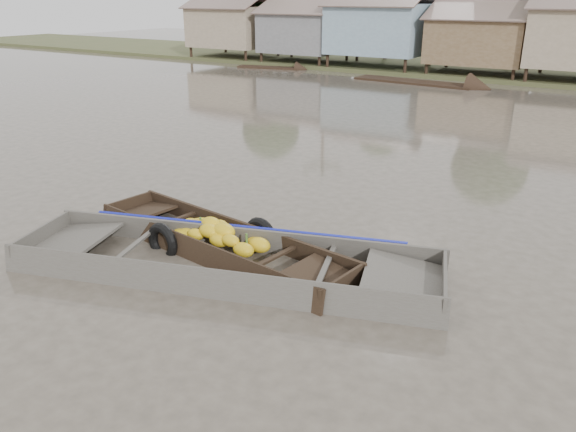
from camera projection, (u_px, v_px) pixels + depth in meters
The scene contains 3 objects.
ground at pixel (250, 274), 10.53m from camera, with size 120.00×120.00×0.00m, color #484237.
banana_boat at pixel (216, 241), 11.49m from camera, with size 6.36×2.27×0.88m.
viewer_boat at pixel (228, 268), 10.60m from camera, with size 8.36×4.51×0.65m.
Camera 1 is at (5.64, -7.54, 4.88)m, focal length 35.00 mm.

